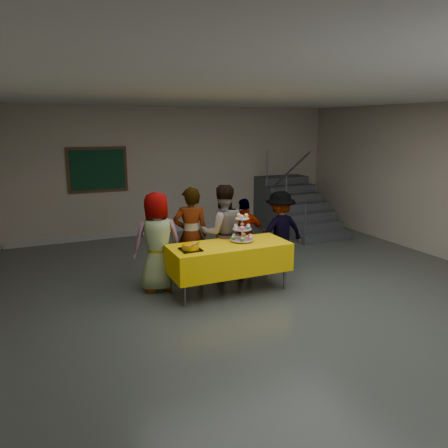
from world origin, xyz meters
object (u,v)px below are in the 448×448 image
(schoolchild_b, at_px, (191,235))
(schoolchild_e, at_px, (280,231))
(bear_cake, at_px, (190,246))
(bake_table, at_px, (229,257))
(schoolchild_c, at_px, (222,233))
(schoolchild_a, at_px, (157,242))
(staircase, at_px, (292,209))
(schoolchild_d, at_px, (245,236))
(cupcake_stand, at_px, (242,231))
(noticeboard, at_px, (98,170))

(schoolchild_b, distance_m, schoolchild_e, 1.65)
(schoolchild_e, bearing_deg, bear_cake, 17.92)
(bake_table, bearing_deg, schoolchild_c, 76.67)
(schoolchild_a, xyz_separation_m, staircase, (4.26, 2.72, -0.30))
(schoolchild_d, xyz_separation_m, staircase, (2.62, 2.53, -0.18))
(schoolchild_b, relative_size, staircase, 0.67)
(schoolchild_a, distance_m, schoolchild_d, 1.65)
(bake_table, xyz_separation_m, schoolchild_d, (0.64, 0.73, 0.11))
(cupcake_stand, height_order, noticeboard, noticeboard)
(bake_table, relative_size, schoolchild_a, 1.19)
(schoolchild_d, relative_size, schoolchild_e, 0.92)
(bake_table, distance_m, bear_cake, 0.72)
(bear_cake, bearing_deg, schoolchild_a, 119.93)
(staircase, relative_size, noticeboard, 1.85)
(noticeboard, bearing_deg, schoolchild_c, -67.42)
(bake_table, relative_size, staircase, 0.78)
(bear_cake, distance_m, staircase, 5.14)
(bake_table, height_order, bear_cake, bear_cake)
(bake_table, relative_size, schoolchild_e, 1.30)
(cupcake_stand, height_order, schoolchild_d, schoolchild_d)
(cupcake_stand, height_order, schoolchild_c, schoolchild_c)
(bear_cake, distance_m, schoolchild_c, 1.01)
(schoolchild_c, relative_size, staircase, 0.68)
(schoolchild_d, bearing_deg, schoolchild_a, 16.28)
(bear_cake, distance_m, schoolchild_a, 0.68)
(schoolchild_a, distance_m, schoolchild_c, 1.13)
(schoolchild_e, relative_size, noticeboard, 1.11)
(bear_cake, bearing_deg, cupcake_stand, 8.81)
(schoolchild_b, bearing_deg, schoolchild_e, -171.33)
(bear_cake, bearing_deg, schoolchild_e, 17.98)
(schoolchild_a, bearing_deg, schoolchild_d, -170.98)
(schoolchild_a, relative_size, noticeboard, 1.21)
(cupcake_stand, height_order, schoolchild_e, schoolchild_e)
(schoolchild_a, xyz_separation_m, schoolchild_b, (0.61, 0.15, 0.01))
(schoolchild_a, height_order, schoolchild_e, schoolchild_a)
(cupcake_stand, bearing_deg, schoolchild_c, 105.17)
(noticeboard, bearing_deg, bear_cake, -80.74)
(cupcake_stand, distance_m, schoolchild_c, 0.51)
(cupcake_stand, height_order, bear_cake, cupcake_stand)
(bear_cake, xyz_separation_m, schoolchild_c, (0.79, 0.62, -0.02))
(bake_table, xyz_separation_m, schoolchild_e, (1.25, 0.56, 0.17))
(schoolchild_d, bearing_deg, bake_table, 58.09)
(staircase, bearing_deg, bake_table, -135.09)
(schoolchild_e, xyz_separation_m, staircase, (2.01, 2.69, -0.23))
(cupcake_stand, bearing_deg, staircase, 46.59)
(bear_cake, distance_m, noticeboard, 4.27)
(schoolchild_d, relative_size, noticeboard, 1.02)
(schoolchild_a, distance_m, schoolchild_b, 0.63)
(staircase, bearing_deg, schoolchild_e, -126.70)
(bake_table, height_order, staircase, staircase)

